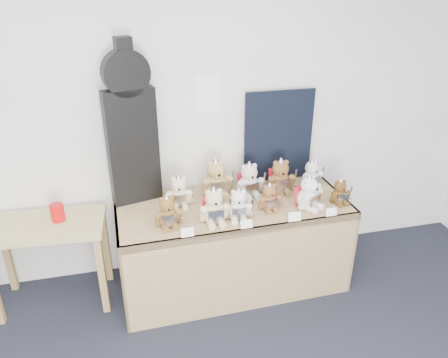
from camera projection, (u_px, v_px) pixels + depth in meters
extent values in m
plane|color=white|center=(132.00, 117.00, 3.26)|extent=(6.00, 0.00, 6.00)
cube|color=white|center=(208.00, 95.00, 3.32)|extent=(0.21, 0.00, 0.30)
cube|color=olive|center=(233.00, 207.00, 3.34)|extent=(1.78, 0.78, 0.06)
cube|color=olive|center=(246.00, 271.00, 3.18)|extent=(1.76, 0.06, 0.73)
cube|color=olive|center=(121.00, 261.00, 3.29)|extent=(0.04, 0.74, 0.73)
cube|color=olive|center=(331.00, 229.00, 3.69)|extent=(0.04, 0.74, 0.73)
cube|color=tan|center=(45.00, 226.00, 3.16)|extent=(0.87, 0.52, 0.04)
cube|color=olive|center=(7.00, 255.00, 3.42)|extent=(0.05, 0.05, 0.66)
cube|color=olive|center=(102.00, 276.00, 3.19)|extent=(0.05, 0.05, 0.66)
cube|color=olive|center=(106.00, 246.00, 3.54)|extent=(0.05, 0.05, 0.66)
cube|color=black|center=(133.00, 147.00, 3.21)|extent=(0.39, 0.20, 0.87)
cylinder|color=black|center=(126.00, 73.00, 2.97)|extent=(0.34, 0.19, 0.33)
cube|color=black|center=(124.00, 53.00, 2.91)|extent=(0.13, 0.12, 0.22)
cube|color=black|center=(278.00, 137.00, 3.55)|extent=(0.57, 0.02, 0.77)
cylinder|color=red|center=(58.00, 213.00, 3.16)|extent=(0.10, 0.10, 0.13)
ellipsoid|color=brown|center=(168.00, 217.00, 3.03)|extent=(0.16, 0.14, 0.15)
sphere|color=brown|center=(167.00, 204.00, 2.99)|extent=(0.11, 0.11, 0.11)
cylinder|color=brown|center=(169.00, 209.00, 2.95)|extent=(0.05, 0.03, 0.05)
sphere|color=black|center=(169.00, 210.00, 2.94)|extent=(0.02, 0.02, 0.02)
sphere|color=brown|center=(161.00, 200.00, 2.96)|extent=(0.04, 0.04, 0.04)
sphere|color=brown|center=(172.00, 198.00, 2.98)|extent=(0.04, 0.04, 0.04)
cylinder|color=brown|center=(158.00, 219.00, 2.99)|extent=(0.05, 0.09, 0.11)
cylinder|color=brown|center=(178.00, 216.00, 3.03)|extent=(0.05, 0.09, 0.11)
cylinder|color=brown|center=(165.00, 227.00, 2.99)|extent=(0.05, 0.10, 0.05)
cylinder|color=brown|center=(175.00, 225.00, 3.01)|extent=(0.05, 0.10, 0.05)
cube|color=silver|center=(170.00, 221.00, 2.98)|extent=(0.10, 0.03, 0.08)
cone|color=silver|center=(167.00, 198.00, 2.96)|extent=(0.09, 0.09, 0.07)
cube|color=silver|center=(182.00, 213.00, 3.02)|extent=(0.02, 0.04, 0.16)
cube|color=silver|center=(182.00, 221.00, 3.05)|extent=(0.05, 0.01, 0.01)
ellipsoid|color=beige|center=(214.00, 212.00, 3.07)|extent=(0.17, 0.15, 0.17)
sphere|color=beige|center=(214.00, 198.00, 3.02)|extent=(0.12, 0.12, 0.12)
cylinder|color=beige|center=(215.00, 203.00, 2.98)|extent=(0.05, 0.03, 0.05)
sphere|color=black|center=(216.00, 204.00, 2.97)|extent=(0.02, 0.02, 0.02)
sphere|color=beige|center=(208.00, 192.00, 2.99)|extent=(0.04, 0.04, 0.04)
sphere|color=beige|center=(219.00, 191.00, 3.01)|extent=(0.04, 0.04, 0.04)
cylinder|color=beige|center=(203.00, 214.00, 3.03)|extent=(0.05, 0.09, 0.13)
cylinder|color=beige|center=(226.00, 211.00, 3.07)|extent=(0.05, 0.09, 0.13)
cylinder|color=beige|center=(210.00, 223.00, 3.03)|extent=(0.05, 0.11, 0.05)
cylinder|color=beige|center=(221.00, 222.00, 3.05)|extent=(0.05, 0.11, 0.05)
cube|color=silver|center=(216.00, 216.00, 3.01)|extent=(0.11, 0.02, 0.09)
cone|color=silver|center=(214.00, 191.00, 3.00)|extent=(0.11, 0.11, 0.08)
cube|color=silver|center=(230.00, 209.00, 3.05)|extent=(0.01, 0.04, 0.18)
cube|color=silver|center=(230.00, 217.00, 3.08)|extent=(0.05, 0.01, 0.01)
cube|color=red|center=(212.00, 206.00, 3.12)|extent=(0.14, 0.03, 0.15)
ellipsoid|color=silver|center=(238.00, 210.00, 3.12)|extent=(0.17, 0.15, 0.15)
sphere|color=silver|center=(238.00, 197.00, 3.07)|extent=(0.11, 0.11, 0.11)
cylinder|color=silver|center=(239.00, 202.00, 3.04)|extent=(0.05, 0.03, 0.05)
sphere|color=black|center=(239.00, 203.00, 3.02)|extent=(0.02, 0.02, 0.02)
sphere|color=silver|center=(233.00, 192.00, 3.05)|extent=(0.04, 0.04, 0.04)
sphere|color=silver|center=(244.00, 192.00, 3.06)|extent=(0.04, 0.04, 0.04)
cylinder|color=silver|center=(228.00, 211.00, 3.09)|extent=(0.06, 0.09, 0.11)
cylinder|color=silver|center=(249.00, 210.00, 3.10)|extent=(0.06, 0.09, 0.11)
cylinder|color=silver|center=(234.00, 219.00, 3.09)|extent=(0.06, 0.10, 0.05)
cylinder|color=silver|center=(244.00, 219.00, 3.09)|extent=(0.06, 0.10, 0.05)
cube|color=silver|center=(239.00, 214.00, 3.06)|extent=(0.10, 0.03, 0.08)
cone|color=silver|center=(239.00, 192.00, 3.05)|extent=(0.09, 0.09, 0.07)
cube|color=silver|center=(252.00, 208.00, 3.08)|extent=(0.02, 0.04, 0.16)
cube|color=silver|center=(252.00, 215.00, 3.11)|extent=(0.05, 0.01, 0.01)
ellipsoid|color=brown|center=(269.00, 202.00, 3.24)|extent=(0.14, 0.12, 0.14)
sphere|color=brown|center=(269.00, 191.00, 3.20)|extent=(0.10, 0.10, 0.10)
cylinder|color=brown|center=(272.00, 195.00, 3.17)|extent=(0.04, 0.02, 0.04)
sphere|color=black|center=(272.00, 195.00, 3.15)|extent=(0.02, 0.02, 0.02)
sphere|color=brown|center=(266.00, 187.00, 3.17)|extent=(0.03, 0.03, 0.03)
sphere|color=brown|center=(274.00, 186.00, 3.19)|extent=(0.03, 0.03, 0.03)
cylinder|color=brown|center=(262.00, 203.00, 3.21)|extent=(0.04, 0.08, 0.10)
cylinder|color=brown|center=(278.00, 201.00, 3.24)|extent=(0.04, 0.08, 0.10)
cylinder|color=brown|center=(267.00, 210.00, 3.21)|extent=(0.05, 0.09, 0.04)
cylinder|color=brown|center=(275.00, 209.00, 3.22)|extent=(0.05, 0.09, 0.04)
cube|color=silver|center=(272.00, 205.00, 3.19)|extent=(0.09, 0.02, 0.07)
cone|color=silver|center=(270.00, 186.00, 3.18)|extent=(0.08, 0.08, 0.06)
cube|color=silver|center=(281.00, 199.00, 3.23)|extent=(0.01, 0.03, 0.14)
cube|color=silver|center=(281.00, 205.00, 3.25)|extent=(0.04, 0.01, 0.01)
ellipsoid|color=white|center=(308.00, 199.00, 3.25)|extent=(0.22, 0.21, 0.17)
sphere|color=white|center=(309.00, 185.00, 3.20)|extent=(0.12, 0.12, 0.12)
cylinder|color=white|center=(315.00, 189.00, 3.17)|extent=(0.06, 0.05, 0.05)
sphere|color=black|center=(317.00, 189.00, 3.16)|extent=(0.02, 0.02, 0.02)
sphere|color=white|center=(306.00, 181.00, 3.16)|extent=(0.04, 0.04, 0.04)
sphere|color=white|center=(313.00, 177.00, 3.21)|extent=(0.04, 0.04, 0.04)
cylinder|color=white|center=(304.00, 202.00, 3.18)|extent=(0.09, 0.10, 0.13)
cylinder|color=white|center=(316.00, 195.00, 3.29)|extent=(0.09, 0.10, 0.13)
cylinder|color=white|center=(311.00, 209.00, 3.21)|extent=(0.10, 0.12, 0.05)
cylinder|color=white|center=(317.00, 205.00, 3.26)|extent=(0.10, 0.12, 0.05)
cube|color=silver|center=(315.00, 201.00, 3.21)|extent=(0.10, 0.07, 0.09)
cone|color=silver|center=(310.00, 179.00, 3.18)|extent=(0.11, 0.11, 0.08)
cube|color=silver|center=(320.00, 191.00, 3.29)|extent=(0.03, 0.04, 0.18)
cube|color=silver|center=(319.00, 199.00, 3.32)|extent=(0.05, 0.03, 0.01)
cube|color=red|center=(301.00, 194.00, 3.29)|extent=(0.13, 0.10, 0.15)
ellipsoid|color=brown|center=(339.00, 196.00, 3.33)|extent=(0.13, 0.12, 0.13)
sphere|color=brown|center=(340.00, 186.00, 3.29)|extent=(0.09, 0.09, 0.09)
cylinder|color=brown|center=(343.00, 189.00, 3.26)|extent=(0.04, 0.02, 0.04)
sphere|color=black|center=(344.00, 190.00, 3.25)|extent=(0.01, 0.01, 0.01)
sphere|color=brown|center=(337.00, 182.00, 3.27)|extent=(0.03, 0.03, 0.03)
sphere|color=brown|center=(344.00, 181.00, 3.29)|extent=(0.03, 0.03, 0.03)
cylinder|color=brown|center=(333.00, 197.00, 3.30)|extent=(0.04, 0.07, 0.09)
cylinder|color=brown|center=(347.00, 195.00, 3.33)|extent=(0.04, 0.07, 0.09)
cylinder|color=brown|center=(338.00, 203.00, 3.30)|extent=(0.04, 0.08, 0.04)
cylinder|color=brown|center=(345.00, 202.00, 3.32)|extent=(0.04, 0.08, 0.04)
cube|color=silver|center=(343.00, 199.00, 3.29)|extent=(0.08, 0.02, 0.07)
cone|color=silver|center=(341.00, 182.00, 3.28)|extent=(0.08, 0.08, 0.06)
cube|color=silver|center=(350.00, 193.00, 3.32)|extent=(0.01, 0.03, 0.13)
cube|color=silver|center=(349.00, 199.00, 3.34)|extent=(0.04, 0.01, 0.01)
ellipsoid|color=beige|center=(179.00, 197.00, 3.29)|extent=(0.17, 0.15, 0.16)
sphere|color=beige|center=(179.00, 185.00, 3.25)|extent=(0.11, 0.11, 0.11)
cylinder|color=beige|center=(179.00, 189.00, 3.21)|extent=(0.05, 0.03, 0.05)
sphere|color=black|center=(179.00, 190.00, 3.19)|extent=(0.02, 0.02, 0.02)
sphere|color=beige|center=(173.00, 179.00, 3.22)|extent=(0.04, 0.04, 0.04)
sphere|color=beige|center=(184.00, 179.00, 3.23)|extent=(0.04, 0.04, 0.04)
cylinder|color=beige|center=(170.00, 198.00, 3.26)|extent=(0.05, 0.09, 0.12)
cylinder|color=beige|center=(189.00, 197.00, 3.28)|extent=(0.05, 0.09, 0.12)
cylinder|color=beige|center=(175.00, 206.00, 3.26)|extent=(0.06, 0.11, 0.05)
cylinder|color=beige|center=(185.00, 205.00, 3.27)|extent=(0.06, 0.11, 0.05)
cube|color=silver|center=(180.00, 200.00, 3.23)|extent=(0.10, 0.03, 0.09)
cone|color=silver|center=(178.00, 179.00, 3.22)|extent=(0.10, 0.10, 0.07)
cube|color=silver|center=(192.00, 194.00, 3.26)|extent=(0.02, 0.04, 0.16)
cube|color=silver|center=(193.00, 202.00, 3.29)|extent=(0.05, 0.01, 0.01)
ellipsoid|color=tan|center=(216.00, 185.00, 3.43)|extent=(0.21, 0.19, 0.20)
sphere|color=tan|center=(216.00, 170.00, 3.37)|extent=(0.15, 0.15, 0.15)
cylinder|color=tan|center=(218.00, 174.00, 3.33)|extent=(0.06, 0.04, 0.06)
sphere|color=black|center=(219.00, 175.00, 3.31)|extent=(0.02, 0.02, 0.02)
sphere|color=tan|center=(210.00, 164.00, 3.34)|extent=(0.05, 0.05, 0.05)
sphere|color=tan|center=(222.00, 162.00, 3.36)|extent=(0.05, 0.05, 0.05)
cylinder|color=tan|center=(205.00, 187.00, 3.38)|extent=(0.07, 0.11, 0.15)
cylinder|color=tan|center=(228.00, 183.00, 3.44)|extent=(0.07, 0.11, 0.15)
cylinder|color=tan|center=(213.00, 196.00, 3.39)|extent=(0.07, 0.13, 0.06)
cylinder|color=tan|center=(224.00, 194.00, 3.41)|extent=(0.07, 0.13, 0.06)
cube|color=silver|center=(219.00, 189.00, 3.36)|extent=(0.13, 0.03, 0.11)
cone|color=silver|center=(216.00, 162.00, 3.35)|extent=(0.12, 0.12, 0.09)
cube|color=silver|center=(232.00, 180.00, 3.42)|extent=(0.02, 0.05, 0.21)
cube|color=silver|center=(232.00, 189.00, 3.45)|extent=(0.06, 0.01, 0.01)
ellipsoid|color=beige|center=(249.00, 186.00, 3.44)|extent=(0.19, 0.16, 0.18)
sphere|color=beige|center=(249.00, 172.00, 3.38)|extent=(0.13, 0.13, 0.13)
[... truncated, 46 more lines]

